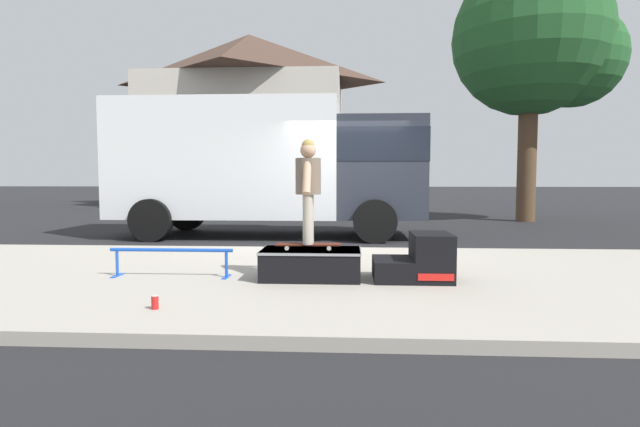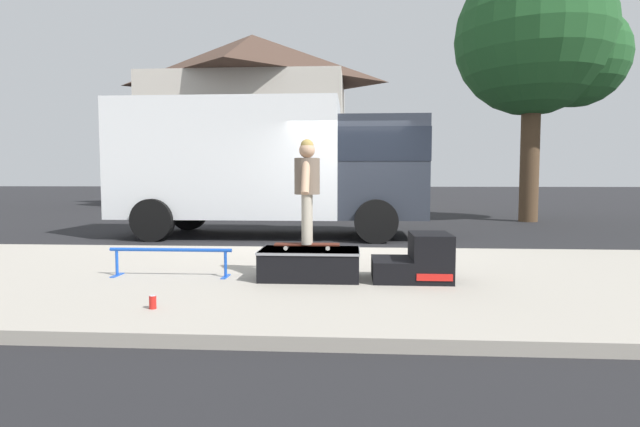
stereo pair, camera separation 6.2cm
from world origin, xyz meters
name	(u,v)px [view 2 (the right image)]	position (x,y,z in m)	size (l,w,h in m)	color
ground_plane	(348,250)	(0.00, 0.00, 0.00)	(140.00, 140.00, 0.00)	black
sidewalk_slab	(345,279)	(0.00, -3.00, 0.06)	(50.00, 5.00, 0.12)	#A8A093
skate_box	(310,263)	(-0.42, -3.27, 0.31)	(1.20, 0.69, 0.36)	black
kicker_ramp	(418,261)	(0.87, -3.27, 0.35)	(0.91, 0.70, 0.56)	black
grind_rail	(171,255)	(-2.15, -3.25, 0.39)	(1.53, 0.28, 0.35)	blue
skateboard	(307,245)	(-0.45, -3.29, 0.53)	(0.79, 0.22, 0.07)	#4C1E14
skater_kid	(307,183)	(-0.45, -3.29, 1.28)	(0.30, 0.64, 1.25)	#B7AD99
soda_can	(153,302)	(-1.76, -4.77, 0.18)	(0.07, 0.07, 0.13)	red
box_truck	(272,162)	(-1.76, 2.20, 1.70)	(6.91, 2.63, 3.05)	white
street_tree_main	(542,43)	(5.74, 6.51, 5.39)	(5.09, 4.63, 7.86)	brown
house_behind	(252,120)	(-4.93, 15.66, 4.24)	(9.54, 8.23, 8.40)	beige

